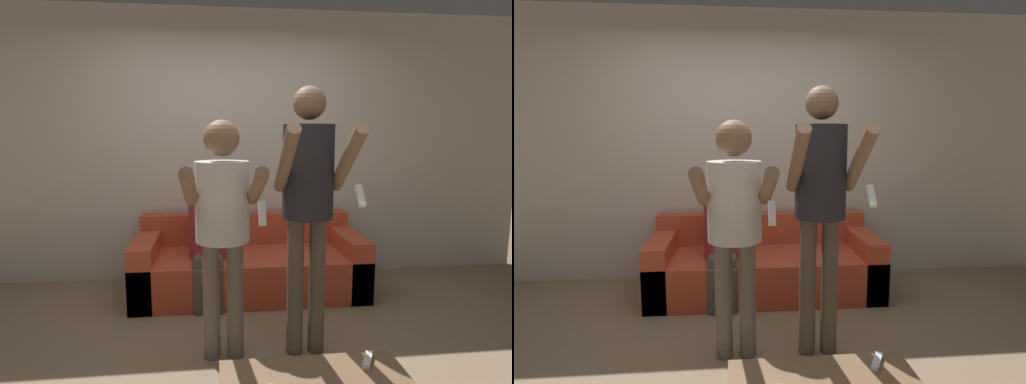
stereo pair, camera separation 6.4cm
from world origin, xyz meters
TOP-DOWN VIEW (x-y plane):
  - ground_plane at (0.00, 0.00)m, footprint 14.00×14.00m
  - wall_back at (0.00, 1.71)m, footprint 6.40×0.06m
  - couch at (0.18, 1.24)m, footprint 2.08×0.87m
  - person_standing_left at (-0.09, 0.10)m, footprint 0.47×0.70m
  - person_standing_right at (0.46, 0.11)m, footprint 0.45×0.65m
  - person_seated at (-0.20, 1.06)m, footprint 0.33×0.54m
  - remote_far at (0.60, -0.61)m, footprint 0.10×0.15m

SIDE VIEW (x-z plane):
  - ground_plane at x=0.00m, z-range 0.00..0.00m
  - couch at x=0.18m, z-range -0.10..0.59m
  - remote_far at x=0.60m, z-range 0.35..0.37m
  - person_seated at x=-0.20m, z-range 0.05..1.18m
  - person_standing_left at x=-0.09m, z-range 0.20..1.77m
  - person_standing_right at x=0.46m, z-range 0.23..2.01m
  - wall_back at x=0.00m, z-range 0.00..2.70m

